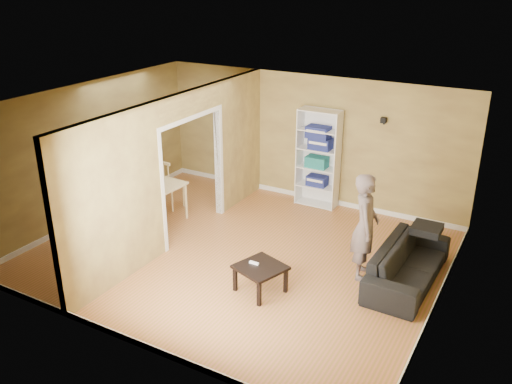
{
  "coord_description": "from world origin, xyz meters",
  "views": [
    {
      "loc": [
        4.21,
        -6.94,
        4.48
      ],
      "look_at": [
        0.2,
        0.2,
        1.1
      ],
      "focal_mm": 38.0,
      "sensor_mm": 36.0,
      "label": 1
    }
  ],
  "objects_px": {
    "sofa": "(409,258)",
    "chair_left": "(118,187)",
    "dining_table": "(151,186)",
    "chair_near": "(132,209)",
    "coffee_table": "(260,270)",
    "person": "(366,218)",
    "chair_far": "(171,183)",
    "bookshelf": "(319,158)"
  },
  "relations": [
    {
      "from": "person",
      "to": "chair_left",
      "type": "relative_size",
      "value": 1.95
    },
    {
      "from": "dining_table",
      "to": "person",
      "type": "bearing_deg",
      "value": -0.57
    },
    {
      "from": "bookshelf",
      "to": "chair_near",
      "type": "height_order",
      "value": "bookshelf"
    },
    {
      "from": "sofa",
      "to": "chair_far",
      "type": "distance_m",
      "value": 4.92
    },
    {
      "from": "coffee_table",
      "to": "chair_far",
      "type": "distance_m",
      "value": 3.57
    },
    {
      "from": "sofa",
      "to": "bookshelf",
      "type": "height_order",
      "value": "bookshelf"
    },
    {
      "from": "chair_near",
      "to": "chair_far",
      "type": "height_order",
      "value": "chair_far"
    },
    {
      "from": "sofa",
      "to": "bookshelf",
      "type": "relative_size",
      "value": 1.05
    },
    {
      "from": "bookshelf",
      "to": "dining_table",
      "type": "bearing_deg",
      "value": -138.29
    },
    {
      "from": "dining_table",
      "to": "sofa",
      "type": "bearing_deg",
      "value": 1.46
    },
    {
      "from": "sofa",
      "to": "chair_far",
      "type": "height_order",
      "value": "chair_far"
    },
    {
      "from": "coffee_table",
      "to": "chair_left",
      "type": "bearing_deg",
      "value": 162.92
    },
    {
      "from": "bookshelf",
      "to": "coffee_table",
      "type": "bearing_deg",
      "value": -80.67
    },
    {
      "from": "coffee_table",
      "to": "chair_far",
      "type": "height_order",
      "value": "chair_far"
    },
    {
      "from": "person",
      "to": "coffee_table",
      "type": "xyz_separation_m",
      "value": [
        -1.16,
        -1.19,
        -0.64
      ]
    },
    {
      "from": "sofa",
      "to": "bookshelf",
      "type": "xyz_separation_m",
      "value": [
        -2.4,
        2.1,
        0.6
      ]
    },
    {
      "from": "person",
      "to": "bookshelf",
      "type": "distance_m",
      "value": 2.85
    },
    {
      "from": "dining_table",
      "to": "bookshelf",
      "type": "bearing_deg",
      "value": 41.71
    },
    {
      "from": "person",
      "to": "chair_left",
      "type": "distance_m",
      "value": 5.04
    },
    {
      "from": "chair_left",
      "to": "bookshelf",
      "type": "bearing_deg",
      "value": 108.64
    },
    {
      "from": "chair_left",
      "to": "chair_near",
      "type": "height_order",
      "value": "chair_left"
    },
    {
      "from": "coffee_table",
      "to": "dining_table",
      "type": "xyz_separation_m",
      "value": [
        -3.06,
        1.23,
        0.31
      ]
    },
    {
      "from": "bookshelf",
      "to": "chair_far",
      "type": "distance_m",
      "value": 3.0
    },
    {
      "from": "person",
      "to": "chair_far",
      "type": "bearing_deg",
      "value": 63.18
    },
    {
      "from": "sofa",
      "to": "chair_far",
      "type": "relative_size",
      "value": 2.02
    },
    {
      "from": "chair_left",
      "to": "person",
      "type": "bearing_deg",
      "value": 74.09
    },
    {
      "from": "bookshelf",
      "to": "coffee_table",
      "type": "relative_size",
      "value": 3.09
    },
    {
      "from": "sofa",
      "to": "coffee_table",
      "type": "height_order",
      "value": "sofa"
    },
    {
      "from": "chair_far",
      "to": "person",
      "type": "bearing_deg",
      "value": 178.3
    },
    {
      "from": "dining_table",
      "to": "chair_near",
      "type": "bearing_deg",
      "value": -83.12
    },
    {
      "from": "coffee_table",
      "to": "chair_near",
      "type": "distance_m",
      "value": 3.04
    },
    {
      "from": "sofa",
      "to": "chair_left",
      "type": "distance_m",
      "value": 5.69
    },
    {
      "from": "sofa",
      "to": "chair_near",
      "type": "bearing_deg",
      "value": 100.44
    },
    {
      "from": "person",
      "to": "chair_near",
      "type": "distance_m",
      "value": 4.22
    },
    {
      "from": "coffee_table",
      "to": "chair_near",
      "type": "height_order",
      "value": "chair_near"
    },
    {
      "from": "dining_table",
      "to": "chair_far",
      "type": "height_order",
      "value": "chair_far"
    },
    {
      "from": "sofa",
      "to": "person",
      "type": "height_order",
      "value": "person"
    },
    {
      "from": "person",
      "to": "coffee_table",
      "type": "height_order",
      "value": "person"
    },
    {
      "from": "dining_table",
      "to": "chair_far",
      "type": "xyz_separation_m",
      "value": [
        0.0,
        0.61,
        -0.16
      ]
    },
    {
      "from": "sofa",
      "to": "coffee_table",
      "type": "relative_size",
      "value": 3.25
    },
    {
      "from": "bookshelf",
      "to": "chair_left",
      "type": "bearing_deg",
      "value": -145.35
    },
    {
      "from": "sofa",
      "to": "person",
      "type": "relative_size",
      "value": 1.04
    }
  ]
}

